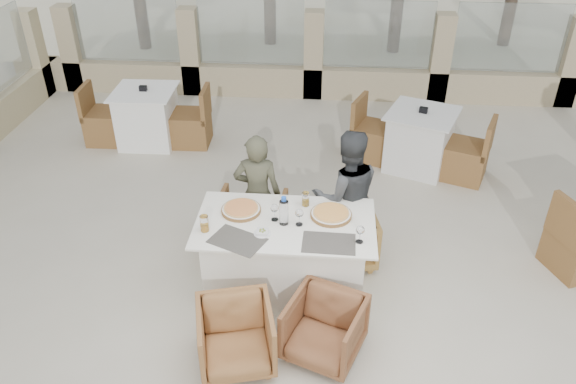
# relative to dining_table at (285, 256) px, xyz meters

# --- Properties ---
(ground) EXTENTS (80.00, 80.00, 0.00)m
(ground) POSITION_rel_dining_table_xyz_m (0.05, -0.09, -0.39)
(ground) COLOR beige
(ground) RESTS_ON ground
(perimeter_wall_far) EXTENTS (10.00, 0.34, 1.60)m
(perimeter_wall_far) POSITION_rel_dining_table_xyz_m (0.05, 4.71, 0.42)
(perimeter_wall_far) COLOR tan
(perimeter_wall_far) RESTS_ON ground
(dining_table) EXTENTS (1.60, 0.90, 0.77)m
(dining_table) POSITION_rel_dining_table_xyz_m (0.00, 0.00, 0.00)
(dining_table) COLOR white
(dining_table) RESTS_ON ground
(placemat_near_left) EXTENTS (0.53, 0.46, 0.00)m
(placemat_near_left) POSITION_rel_dining_table_xyz_m (-0.38, -0.30, 0.39)
(placemat_near_left) COLOR #4F4B44
(placemat_near_left) RESTS_ON dining_table
(placemat_near_right) EXTENTS (0.46, 0.31, 0.00)m
(placemat_near_right) POSITION_rel_dining_table_xyz_m (0.39, -0.27, 0.39)
(placemat_near_right) COLOR #524D46
(placemat_near_right) RESTS_ON dining_table
(pizza_left) EXTENTS (0.47, 0.47, 0.05)m
(pizza_left) POSITION_rel_dining_table_xyz_m (-0.42, 0.14, 0.41)
(pizza_left) COLOR #D0481C
(pizza_left) RESTS_ON dining_table
(pizza_right) EXTENTS (0.43, 0.43, 0.05)m
(pizza_right) POSITION_rel_dining_table_xyz_m (0.40, 0.13, 0.41)
(pizza_right) COLOR orange
(pizza_right) RESTS_ON dining_table
(water_bottle) EXTENTS (0.09, 0.09, 0.28)m
(water_bottle) POSITION_rel_dining_table_xyz_m (-0.01, -0.02, 0.52)
(water_bottle) COLOR silver
(water_bottle) RESTS_ON dining_table
(wine_glass_centre) EXTENTS (0.09, 0.09, 0.18)m
(wine_glass_centre) POSITION_rel_dining_table_xyz_m (-0.10, 0.03, 0.48)
(wine_glass_centre) COLOR white
(wine_glass_centre) RESTS_ON dining_table
(wine_glass_near) EXTENTS (0.09, 0.09, 0.18)m
(wine_glass_near) POSITION_rel_dining_table_xyz_m (0.13, -0.02, 0.48)
(wine_glass_near) COLOR silver
(wine_glass_near) RESTS_ON dining_table
(wine_glass_corner) EXTENTS (0.10, 0.10, 0.18)m
(wine_glass_corner) POSITION_rel_dining_table_xyz_m (0.65, -0.23, 0.48)
(wine_glass_corner) COLOR white
(wine_glass_corner) RESTS_ON dining_table
(beer_glass_left) EXTENTS (0.10, 0.10, 0.15)m
(beer_glass_left) POSITION_rel_dining_table_xyz_m (-0.69, -0.18, 0.46)
(beer_glass_left) COLOR gold
(beer_glass_left) RESTS_ON dining_table
(beer_glass_right) EXTENTS (0.09, 0.09, 0.14)m
(beer_glass_right) POSITION_rel_dining_table_xyz_m (0.16, 0.29, 0.45)
(beer_glass_right) COLOR #C38F1B
(beer_glass_right) RESTS_ON dining_table
(olive_dish) EXTENTS (0.14, 0.14, 0.04)m
(olive_dish) POSITION_rel_dining_table_xyz_m (-0.18, -0.18, 0.41)
(olive_dish) COLOR silver
(olive_dish) RESTS_ON dining_table
(armchair_far_left) EXTENTS (0.73, 0.75, 0.63)m
(armchair_far_left) POSITION_rel_dining_table_xyz_m (-0.40, 0.53, -0.07)
(armchair_far_left) COLOR brown
(armchair_far_left) RESTS_ON ground
(armchair_far_right) EXTENTS (0.73, 0.74, 0.58)m
(armchair_far_right) POSITION_rel_dining_table_xyz_m (0.53, 0.49, -0.10)
(armchair_far_right) COLOR olive
(armchair_far_right) RESTS_ON ground
(armchair_near_left) EXTENTS (0.72, 0.74, 0.56)m
(armchair_near_left) POSITION_rel_dining_table_xyz_m (-0.32, -0.91, -0.11)
(armchair_near_left) COLOR #996537
(armchair_near_left) RESTS_ON ground
(armchair_near_right) EXTENTS (0.75, 0.76, 0.54)m
(armchair_near_right) POSITION_rel_dining_table_xyz_m (0.39, -0.77, -0.11)
(armchair_near_right) COLOR brown
(armchair_near_right) RESTS_ON ground
(diner_left) EXTENTS (0.48, 0.31, 1.30)m
(diner_left) POSITION_rel_dining_table_xyz_m (-0.33, 0.63, 0.26)
(diner_left) COLOR #4B4B37
(diner_left) RESTS_ON ground
(diner_right) EXTENTS (0.77, 0.66, 1.40)m
(diner_right) POSITION_rel_dining_table_xyz_m (0.55, 0.58, 0.32)
(diner_right) COLOR #3B3E40
(diner_right) RESTS_ON ground
(bg_table_a) EXTENTS (1.66, 0.86, 0.77)m
(bg_table_a) POSITION_rel_dining_table_xyz_m (-2.16, 2.87, 0.00)
(bg_table_a) COLOR white
(bg_table_a) RESTS_ON ground
(bg_table_b) EXTENTS (1.83, 1.36, 0.77)m
(bg_table_b) POSITION_rel_dining_table_xyz_m (1.51, 2.46, 0.00)
(bg_table_b) COLOR silver
(bg_table_b) RESTS_ON ground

